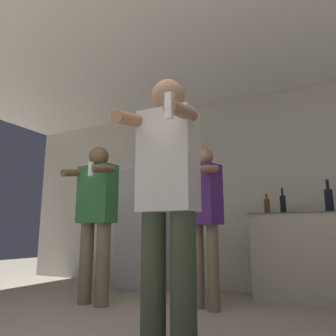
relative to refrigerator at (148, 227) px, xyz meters
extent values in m
cube|color=beige|center=(1.05, 0.36, 0.47)|extent=(7.00, 0.06, 2.55)
cube|color=silver|center=(1.05, -1.28, 1.77)|extent=(7.00, 3.73, 0.05)
cube|color=silver|center=(0.00, 0.01, 0.00)|extent=(0.65, 0.64, 1.61)
cube|color=#B6B6BB|center=(0.00, -0.32, 0.00)|extent=(0.62, 0.01, 1.54)
cylinder|color=#99999E|center=(0.21, -0.34, 0.08)|extent=(0.02, 0.02, 0.72)
cube|color=#BCB29E|center=(2.02, 0.07, -0.34)|extent=(1.16, 0.50, 0.93)
cube|color=#676256|center=(2.02, 0.07, 0.13)|extent=(1.19, 0.53, 0.01)
cylinder|color=black|center=(2.27, 0.01, 0.26)|extent=(0.09, 0.09, 0.25)
cylinder|color=black|center=(2.27, 0.01, 0.43)|extent=(0.03, 0.03, 0.10)
sphere|color=black|center=(2.27, 0.01, 0.48)|extent=(0.04, 0.04, 0.04)
cylinder|color=black|center=(1.79, 0.01, 0.24)|extent=(0.07, 0.07, 0.20)
cylinder|color=black|center=(1.79, 0.01, 0.39)|extent=(0.02, 0.02, 0.09)
sphere|color=maroon|center=(1.79, 0.01, 0.43)|extent=(0.03, 0.03, 0.03)
cylinder|color=#563314|center=(1.61, 0.01, 0.22)|extent=(0.07, 0.07, 0.17)
cylinder|color=#563314|center=(1.61, 0.01, 0.34)|extent=(0.02, 0.02, 0.07)
sphere|color=#B29933|center=(1.61, 0.01, 0.38)|extent=(0.02, 0.02, 0.02)
cylinder|color=#38422D|center=(1.34, -2.20, -0.38)|extent=(0.15, 0.15, 0.84)
cylinder|color=#38422D|center=(1.53, -2.20, -0.38)|extent=(0.15, 0.15, 0.84)
cube|color=beige|center=(1.43, -2.20, 0.36)|extent=(0.35, 0.20, 0.63)
sphere|color=#9E7051|center=(1.43, -2.20, 0.78)|extent=(0.21, 0.21, 0.21)
cylinder|color=#9E7051|center=(1.27, -2.36, 0.59)|extent=(0.08, 0.34, 0.13)
cylinder|color=#9E7051|center=(1.60, -2.36, 0.59)|extent=(0.08, 0.34, 0.13)
cube|color=white|center=(1.60, -2.52, 0.56)|extent=(0.04, 0.04, 0.14)
cylinder|color=#75664C|center=(-0.09, -1.13, -0.39)|extent=(0.14, 0.14, 0.83)
cylinder|color=#75664C|center=(0.15, -1.15, -0.39)|extent=(0.14, 0.14, 0.83)
cube|color=#2D6B38|center=(0.03, -1.14, 0.33)|extent=(0.45, 0.24, 0.62)
sphere|color=brown|center=(0.03, -1.14, 0.75)|extent=(0.22, 0.22, 0.22)
cylinder|color=brown|center=(-0.19, -1.28, 0.57)|extent=(0.11, 0.33, 0.13)
cylinder|color=brown|center=(0.22, -1.32, 0.57)|extent=(0.11, 0.33, 0.13)
cube|color=white|center=(0.20, -1.47, 0.54)|extent=(0.04, 0.04, 0.14)
cylinder|color=#75664C|center=(1.06, -0.78, -0.40)|extent=(0.11, 0.11, 0.80)
cylinder|color=#75664C|center=(1.23, -0.84, -0.40)|extent=(0.11, 0.11, 0.80)
cube|color=#4C236B|center=(1.14, -0.81, 0.30)|extent=(0.38, 0.30, 0.60)
sphere|color=#9E7051|center=(1.14, -0.81, 0.70)|extent=(0.20, 0.20, 0.20)
cylinder|color=#9E7051|center=(0.94, -0.91, 0.52)|extent=(0.18, 0.33, 0.13)
cylinder|color=#9E7051|center=(1.24, -1.01, 0.52)|extent=(0.18, 0.33, 0.13)
cube|color=white|center=(1.19, -1.16, 0.50)|extent=(0.05, 0.05, 0.14)
camera|label=1|loc=(2.32, -3.95, -0.09)|focal=35.00mm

